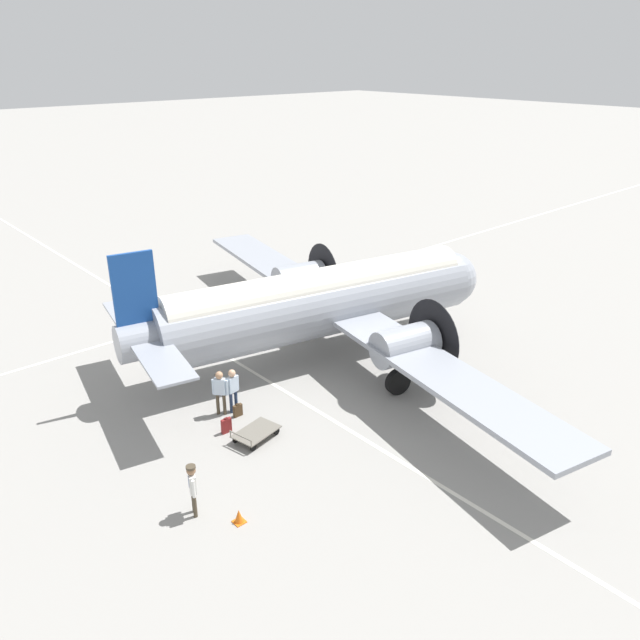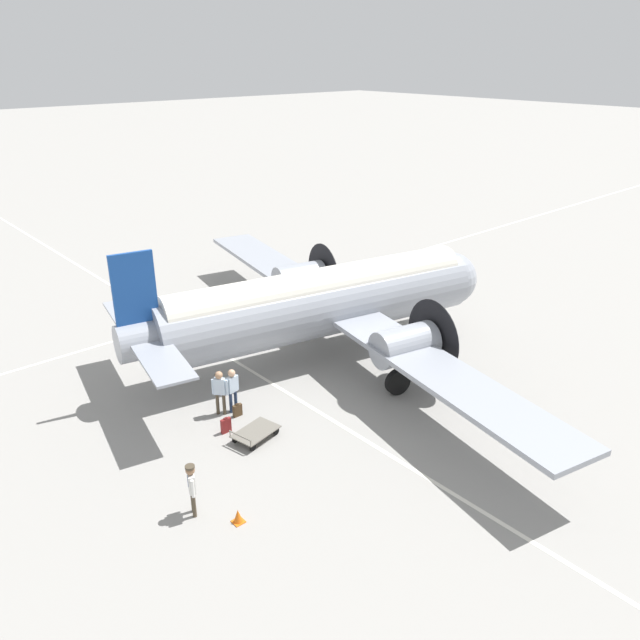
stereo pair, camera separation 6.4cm
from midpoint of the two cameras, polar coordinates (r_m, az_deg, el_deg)
name	(u,v)px [view 1 (the left image)]	position (r m, az deg, el deg)	size (l,w,h in m)	color
ground_plane	(320,356)	(28.79, -0.06, -3.30)	(300.00, 300.00, 0.00)	gray
apron_line_eastwest	(226,308)	(34.50, -8.64, 1.11)	(120.00, 0.16, 0.01)	silver
apron_line_northsouth	(263,378)	(27.00, -5.26, -5.32)	(0.16, 120.00, 0.01)	silver
airliner_main	(329,301)	(27.92, 0.78, 1.76)	(17.80, 26.66, 6.17)	#9399A3
crew_foreground	(192,484)	(19.51, -11.69, -14.50)	(0.38, 0.56, 1.76)	#473D2D
passenger_boarding	(220,388)	(24.14, -9.20, -6.19)	(0.46, 0.50, 1.85)	#473D2D
ramp_agent	(233,386)	(24.26, -8.07, -6.01)	(0.62, 0.29, 1.82)	navy
suitcase_near_door	(238,410)	(24.37, -7.60, -8.19)	(0.37, 0.14, 0.54)	#47331E
suitcase_upright_spare	(226,426)	(23.45, -8.64, -9.52)	(0.40, 0.13, 0.61)	maroon
baggage_cart	(256,432)	(22.97, -5.97, -10.19)	(1.83, 1.37, 0.56)	#6B665B
traffic_cone	(239,517)	(19.57, -7.52, -17.39)	(0.34, 0.34, 0.45)	orange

